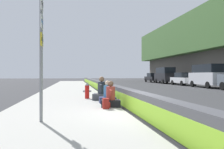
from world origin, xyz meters
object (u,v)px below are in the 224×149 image
at_px(seated_person_middle, 108,96).
at_px(parked_car_midline, 183,79).
at_px(route_sign_post, 41,47).
at_px(parked_car_far, 165,75).
at_px(seated_person_foreground, 111,99).
at_px(seated_person_rear, 102,93).
at_px(parked_car_farther, 153,78).
at_px(backpack, 106,104).
at_px(parked_car_fourth, 208,75).
at_px(fire_hydrant, 87,90).

relative_size(seated_person_middle, parked_car_midline, 0.23).
bearing_deg(seated_person_middle, route_sign_post, 148.33).
bearing_deg(parked_car_far, seated_person_foreground, 153.78).
xyz_separation_m(seated_person_rear, parked_car_farther, (29.64, -13.02, 0.34)).
xyz_separation_m(backpack, parked_car_far, (26.96, -13.30, 1.02)).
bearing_deg(route_sign_post, parked_car_midline, -34.03).
height_order(seated_person_foreground, parked_car_far, parked_car_far).
bearing_deg(parked_car_far, parked_car_fourth, -179.84).
height_order(backpack, parked_car_midline, parked_car_midline).
bearing_deg(backpack, route_sign_post, 136.07).
distance_m(fire_hydrant, backpack, 4.03).
bearing_deg(seated_person_foreground, parked_car_fourth, -42.36).
relative_size(seated_person_rear, parked_car_far, 0.24).
distance_m(route_sign_post, parked_car_midline, 27.59).
height_order(seated_person_rear, parked_car_farther, parked_car_farther).
bearing_deg(parked_car_fourth, fire_hydrant, 128.05).
relative_size(route_sign_post, seated_person_foreground, 3.38).
bearing_deg(seated_person_rear, parked_car_far, -28.78).
relative_size(route_sign_post, seated_person_rear, 2.97).
bearing_deg(seated_person_middle, seated_person_foreground, 177.50).
xyz_separation_m(fire_hydrant, parked_car_fourth, (10.83, -13.83, 0.77)).
relative_size(seated_person_rear, parked_car_farther, 0.27).
xyz_separation_m(fire_hydrant, seated_person_rear, (-0.87, -0.71, -0.07)).
relative_size(backpack, parked_car_far, 0.08).
bearing_deg(seated_person_middle, backpack, 169.78).
bearing_deg(backpack, seated_person_rear, -3.77).
bearing_deg(fire_hydrant, parked_car_far, -30.99).
xyz_separation_m(seated_person_rear, parked_car_fourth, (11.70, -13.13, 0.83)).
distance_m(fire_hydrant, parked_car_fourth, 17.58).
bearing_deg(seated_person_rear, route_sign_post, 156.33).
bearing_deg(parked_car_far, parked_car_farther, 0.76).
xyz_separation_m(seated_person_middle, parked_car_far, (25.20, -12.98, 0.89)).
xyz_separation_m(seated_person_rear, parked_car_far, (23.84, -13.09, 0.83)).
relative_size(parked_car_far, parked_car_farther, 1.14).
bearing_deg(parked_car_far, route_sign_post, 152.12).
relative_size(seated_person_foreground, parked_car_far, 0.21).
bearing_deg(parked_car_midline, route_sign_post, 145.97).
xyz_separation_m(seated_person_middle, parked_car_farther, (31.00, -12.91, 0.40)).
xyz_separation_m(seated_person_middle, parked_car_midline, (18.87, -12.98, 0.40)).
distance_m(seated_person_foreground, parked_car_farther, 34.78).
height_order(backpack, parked_car_fourth, parked_car_fourth).
distance_m(parked_car_fourth, parked_car_far, 12.14).
relative_size(seated_person_foreground, backpack, 2.66).
relative_size(seated_person_foreground, parked_car_farther, 0.24).
distance_m(seated_person_middle, backpack, 1.79).
bearing_deg(seated_person_rear, backpack, 176.23).
relative_size(backpack, parked_car_midline, 0.09).
height_order(fire_hydrant, seated_person_rear, seated_person_rear).
bearing_deg(parked_car_far, backpack, 153.74).
xyz_separation_m(backpack, parked_car_farther, (32.75, -13.22, 0.53)).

